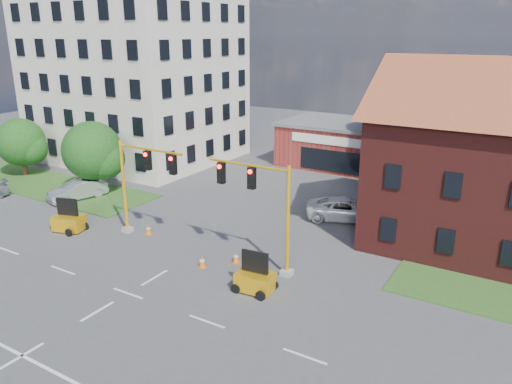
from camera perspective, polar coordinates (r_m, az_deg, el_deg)
ground at (r=26.78m, az=-14.43°, el=-11.16°), size 120.00×120.00×0.00m
grass_verge_nw at (r=47.20m, az=-23.05°, el=0.82°), size 22.00×6.00×0.08m
lane_markings at (r=25.10m, az=-19.40°, el=-13.75°), size 60.00×36.00×0.01m
office_block at (r=53.21m, az=-13.85°, el=14.79°), size 18.40×15.40×20.60m
brick_shop at (r=50.22m, az=10.34°, el=5.45°), size 12.40×8.40×4.30m
tree_large at (r=44.76m, az=17.56°, el=8.65°), size 7.77×7.40×10.16m
tree_nw_front at (r=41.89m, az=-17.90°, el=4.27°), size 4.96×4.72×6.02m
tree_nw_rear at (r=50.14m, az=-25.06°, el=5.02°), size 4.56×4.34×5.32m
signal_mast_west at (r=32.08m, az=-12.91°, el=1.47°), size 5.30×0.60×6.20m
signal_mast_east at (r=26.98m, az=0.60°, el=-1.20°), size 5.30×0.60×6.20m
trailer_west at (r=35.52m, az=-20.60°, el=-3.15°), size 2.22×1.80×2.20m
trailer_east at (r=25.85m, az=-0.12°, el=-9.97°), size 1.99×1.44×2.13m
cone_a at (r=33.58m, az=-12.19°, el=-4.21°), size 0.40×0.40×0.70m
cone_b at (r=28.58m, az=-6.18°, el=-7.95°), size 0.40×0.40×0.70m
cone_c at (r=28.97m, az=-2.32°, el=-7.49°), size 0.40×0.40×0.70m
cone_d at (r=28.52m, az=0.36°, el=-7.89°), size 0.40×0.40×0.70m
pickup_white at (r=35.80m, az=10.25°, el=-1.94°), size 6.12×4.45×1.55m
sedan_silver_front at (r=41.94m, az=-19.73°, el=0.20°), size 2.80×4.83×1.51m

